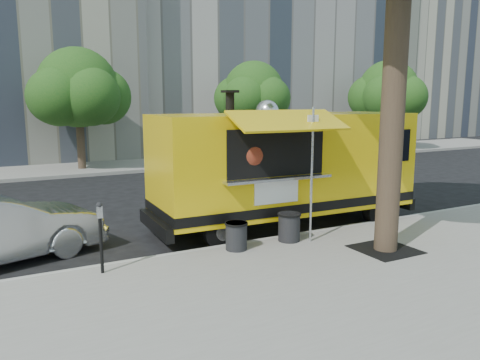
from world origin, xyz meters
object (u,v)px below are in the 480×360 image
object	(u,v)px
parking_meter	(100,229)
far_tree_d	(388,90)
food_truck	(284,165)
far_tree_b	(78,88)
trash_bin_left	(289,226)
trash_bin_right	(236,235)
far_tree_c	(254,92)
sign_post	(312,167)

from	to	relation	value
parking_meter	far_tree_d	bearing A→B (deg)	33.60
parking_meter	food_truck	size ratio (longest dim) A/B	0.19
far_tree_b	food_truck	bearing A→B (deg)	-76.68
trash_bin_left	far_tree_d	bearing A→B (deg)	39.52
parking_meter	far_tree_b	bearing A→B (deg)	81.90
far_tree_b	far_tree_d	size ratio (longest dim) A/B	0.97
far_tree_b	trash_bin_right	size ratio (longest dim) A/B	9.30
food_truck	trash_bin_left	xyz separation A→B (m)	(-0.82, -1.47, -1.15)
far_tree_b	trash_bin_right	bearing A→B (deg)	-86.70
far_tree_c	trash_bin_left	bearing A→B (deg)	-116.57
trash_bin_right	food_truck	bearing A→B (deg)	34.26
far_tree_b	food_truck	distance (m)	13.06
far_tree_b	trash_bin_left	size ratio (longest dim) A/B	8.64
far_tree_d	parking_meter	bearing A→B (deg)	-146.40
far_tree_b	sign_post	distance (m)	14.61
far_tree_c	food_truck	distance (m)	13.79
far_tree_c	sign_post	size ratio (longest dim) A/B	1.74
sign_post	far_tree_c	bearing A→B (deg)	65.19
far_tree_c	sign_post	xyz separation A→B (m)	(-6.45, -13.95, -1.87)
far_tree_d	food_truck	distance (m)	20.41
far_tree_c	trash_bin_right	xyz separation A→B (m)	(-8.19, -13.70, -3.25)
far_tree_d	sign_post	bearing A→B (deg)	-139.30
trash_bin_right	parking_meter	bearing A→B (deg)	-178.98
parking_meter	food_truck	distance (m)	5.24
trash_bin_right	sign_post	bearing A→B (deg)	-8.16
far_tree_c	parking_meter	size ratio (longest dim) A/B	3.90
far_tree_b	far_tree_d	world-z (taller)	far_tree_d
far_tree_d	parking_meter	world-z (taller)	far_tree_d
sign_post	trash_bin_right	distance (m)	2.24
far_tree_c	trash_bin_left	distance (m)	15.65
far_tree_b	parking_meter	distance (m)	14.48
trash_bin_left	trash_bin_right	bearing A→B (deg)	180.00
parking_meter	trash_bin_right	bearing A→B (deg)	1.02
far_tree_d	trash_bin_right	distance (m)	23.15
far_tree_b	far_tree_c	bearing A→B (deg)	-1.91
sign_post	trash_bin_right	size ratio (longest dim) A/B	5.08
far_tree_d	food_truck	xyz separation A→B (m)	(-16.03, -12.43, -2.25)
parking_meter	trash_bin_right	xyz separation A→B (m)	(2.81, 0.05, -0.52)
sign_post	trash_bin_right	bearing A→B (deg)	171.84
far_tree_c	far_tree_d	bearing A→B (deg)	1.15
trash_bin_left	trash_bin_right	distance (m)	1.34
far_tree_d	far_tree_b	bearing A→B (deg)	179.70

